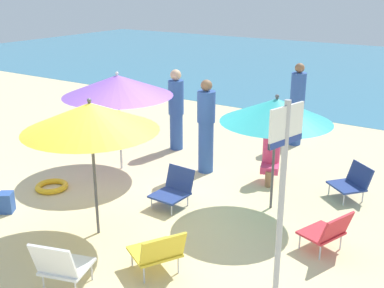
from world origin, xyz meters
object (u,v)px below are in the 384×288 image
beach_chair_e (61,265)px  beach_chair_a (158,251)px  umbrella_yellow (90,117)px  person_a (297,104)px  swim_ring (52,186)px  umbrella_teal (276,110)px  umbrella_purple (118,86)px  warning_sign (282,186)px  beach_bag (6,202)px  person_d (206,127)px  beach_chair_c (174,188)px  person_c (271,152)px  person_b (176,110)px  beach_chair_b (352,181)px  beach_chair_d (328,231)px

beach_chair_e → beach_chair_a: bearing=-55.3°
umbrella_yellow → person_a: size_ratio=1.10×
beach_chair_e → swim_ring: (-2.32, 1.85, -0.31)m
umbrella_teal → umbrella_purple: (-3.02, -0.02, 0.02)m
umbrella_purple → warning_sign: warning_sign is taller
person_a → beach_bag: 5.99m
beach_chair_a → person_a: person_a is taller
umbrella_yellow → person_d: umbrella_yellow is taller
beach_chair_c → person_d: bearing=-164.9°
beach_chair_c → person_c: (0.84, 1.73, 0.25)m
beach_chair_e → person_a: (0.22, 6.33, 0.52)m
warning_sign → swim_ring: size_ratio=4.24×
umbrella_yellow → person_d: (0.05, 2.76, -0.82)m
beach_chair_a → beach_chair_e: size_ratio=1.11×
umbrella_yellow → person_b: umbrella_yellow is taller
umbrella_yellow → swim_ring: bearing=159.0°
beach_chair_b → warning_sign: size_ratio=0.31×
umbrella_purple → beach_chair_e: size_ratio=2.84×
beach_chair_a → swim_ring: (-3.00, 0.98, -0.27)m
umbrella_teal → person_d: 1.91m
beach_chair_d → beach_bag: 4.69m
umbrella_yellow → beach_chair_d: (2.81, 1.24, -1.36)m
umbrella_teal → umbrella_yellow: bearing=-129.6°
umbrella_teal → person_d: size_ratio=1.05×
swim_ring → warning_sign: bearing=-12.0°
umbrella_teal → warning_sign: (1.09, -2.33, -0.06)m
beach_chair_a → warning_sign: 1.89m
umbrella_purple → beach_chair_a: 3.75m
beach_chair_b → beach_chair_a: bearing=18.5°
beach_chair_e → person_c: (0.60, 4.23, 0.17)m
beach_chair_d → beach_chair_e: beach_chair_e is taller
person_c → beach_bag: (-2.82, -3.32, -0.37)m
person_d → warning_sign: bearing=108.3°
person_a → warning_sign: size_ratio=0.75×
umbrella_teal → person_d: bearing=156.1°
beach_chair_e → beach_bag: beach_chair_e is taller
umbrella_yellow → person_c: size_ratio=1.87×
beach_chair_b → beach_bag: (-4.23, -3.37, -0.13)m
beach_chair_e → person_c: bearing=-25.3°
umbrella_yellow → beach_chair_b: size_ratio=2.64×
beach_chair_b → beach_bag: beach_chair_b is taller
beach_chair_a → person_b: (-2.41, 3.82, 0.53)m
umbrella_yellow → beach_chair_c: bearing=74.1°
person_a → beach_bag: person_a is taller
beach_bag → person_c: bearing=49.6°
beach_chair_d → umbrella_purple: bearing=9.4°
warning_sign → person_b: bearing=149.4°
person_b → beach_bag: size_ratio=5.38×
person_a → person_c: bearing=-81.3°
umbrella_teal → person_b: umbrella_teal is taller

